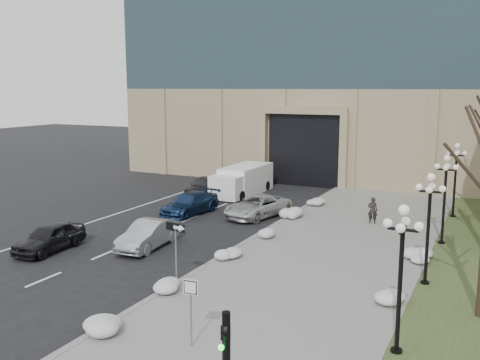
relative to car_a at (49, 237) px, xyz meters
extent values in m
cube|color=gray|center=(12.86, 4.81, -0.64)|extent=(9.00, 40.00, 0.12)
cube|color=gray|center=(8.36, 4.81, -0.63)|extent=(0.30, 40.00, 0.14)
cube|color=#394723|center=(19.36, 4.81, -0.65)|extent=(4.00, 40.00, 0.10)
cube|color=tan|center=(7.36, 32.81, 3.30)|extent=(40.00, 20.00, 8.00)
cube|color=black|center=(5.36, 23.81, 2.30)|extent=(6.00, 2.50, 6.00)
cube|color=tan|center=(5.36, 22.41, 5.60)|extent=(7.50, 0.60, 0.60)
cube|color=tan|center=(1.86, 22.41, 2.30)|extent=(0.60, 0.60, 6.00)
cube|color=tan|center=(8.86, 22.41, 2.30)|extent=(0.60, 0.60, 6.00)
imported|color=black|center=(0.00, 0.00, 0.00)|extent=(1.86, 4.18, 1.40)
imported|color=#A1A5A9|center=(4.15, 2.61, 0.00)|extent=(1.82, 4.35, 1.40)
imported|color=navy|center=(2.16, 9.94, -0.01)|extent=(2.46, 4.96, 1.38)
imported|color=silver|center=(6.46, 11.16, -0.01)|extent=(3.45, 5.36, 1.38)
imported|color=#323237|center=(-0.25, 15.76, 0.01)|extent=(2.22, 4.36, 1.42)
imported|color=black|center=(13.49, 12.27, 0.22)|extent=(0.63, 0.46, 1.61)
cube|color=white|center=(2.35, 18.02, 0.37)|extent=(2.37, 5.34, 2.13)
cube|color=white|center=(2.34, 14.82, 0.26)|extent=(2.25, 1.72, 1.71)
cylinder|color=black|center=(1.27, 15.04, -0.33)|extent=(0.27, 0.75, 0.75)
cylinder|color=black|center=(3.41, 15.03, -0.33)|extent=(0.27, 0.75, 0.75)
cylinder|color=black|center=(1.29, 19.63, -0.33)|extent=(0.27, 0.75, 0.75)
cylinder|color=black|center=(3.43, 19.62, -0.33)|extent=(0.27, 0.75, 0.75)
cylinder|color=slate|center=(8.47, -1.41, 0.64)|extent=(0.06, 0.06, 2.67)
cube|color=black|center=(8.47, -1.41, 1.87)|extent=(0.97, 0.18, 0.33)
cube|color=white|center=(8.62, -1.46, 1.87)|extent=(0.46, 0.08, 0.12)
cone|color=white|center=(8.88, -1.50, 1.87)|extent=(0.26, 0.30, 0.27)
cylinder|color=slate|center=(11.79, -5.68, 0.44)|extent=(0.06, 0.06, 2.27)
cube|color=white|center=(11.79, -5.68, 1.37)|extent=(0.50, 0.12, 0.50)
cube|color=black|center=(11.80, -5.70, 1.37)|extent=(0.43, 0.08, 0.43)
cube|color=white|center=(11.80, -5.71, 1.37)|extent=(0.37, 0.07, 0.37)
imported|color=black|center=(15.71, -10.77, 2.62)|extent=(0.34, 0.92, 0.18)
sphere|color=#19E533|center=(15.68, -10.91, 2.67)|extent=(0.12, 0.12, 0.12)
ellipsoid|color=silver|center=(8.72, -6.09, -0.40)|extent=(1.10, 1.60, 0.36)
ellipsoid|color=silver|center=(8.62, -2.21, -0.40)|extent=(1.10, 1.60, 0.36)
ellipsoid|color=silver|center=(8.95, 2.46, -0.40)|extent=(1.10, 1.60, 0.36)
ellipsoid|color=silver|center=(8.98, 6.59, -0.40)|extent=(1.10, 1.60, 0.36)
ellipsoid|color=silver|center=(8.48, 11.16, -0.40)|extent=(1.10, 1.60, 0.36)
ellipsoid|color=silver|center=(9.04, 15.73, -0.40)|extent=(1.10, 1.60, 0.36)
ellipsoid|color=silver|center=(16.73, 0.16, -0.40)|extent=(1.10, 1.60, 0.36)
ellipsoid|color=silver|center=(16.94, 6.24, -0.40)|extent=(1.10, 1.60, 0.36)
cylinder|color=black|center=(17.66, -3.19, -0.60)|extent=(0.36, 0.36, 0.20)
cylinder|color=black|center=(17.66, -3.19, 1.30)|extent=(0.14, 0.14, 4.00)
cylinder|color=black|center=(17.66, -3.19, 3.30)|extent=(0.10, 0.90, 0.10)
cylinder|color=black|center=(17.66, -3.19, 3.30)|extent=(0.90, 0.10, 0.10)
sphere|color=white|center=(17.66, -3.19, 3.90)|extent=(0.32, 0.32, 0.32)
sphere|color=white|center=(18.11, -3.19, 3.45)|extent=(0.28, 0.28, 0.28)
sphere|color=white|center=(17.21, -3.19, 3.45)|extent=(0.28, 0.28, 0.28)
sphere|color=white|center=(17.66, -2.74, 3.45)|extent=(0.28, 0.28, 0.28)
sphere|color=white|center=(17.66, -3.64, 3.45)|extent=(0.28, 0.28, 0.28)
cylinder|color=black|center=(17.66, 3.31, -0.60)|extent=(0.36, 0.36, 0.20)
cylinder|color=black|center=(17.66, 3.31, 1.30)|extent=(0.14, 0.14, 4.00)
cylinder|color=black|center=(17.66, 3.31, 3.30)|extent=(0.10, 0.90, 0.10)
cylinder|color=black|center=(17.66, 3.31, 3.30)|extent=(0.90, 0.10, 0.10)
sphere|color=white|center=(17.66, 3.31, 3.90)|extent=(0.32, 0.32, 0.32)
sphere|color=white|center=(18.11, 3.31, 3.45)|extent=(0.28, 0.28, 0.28)
sphere|color=white|center=(17.21, 3.31, 3.45)|extent=(0.28, 0.28, 0.28)
sphere|color=white|center=(17.66, 3.76, 3.45)|extent=(0.28, 0.28, 0.28)
sphere|color=white|center=(17.66, 2.86, 3.45)|extent=(0.28, 0.28, 0.28)
cylinder|color=black|center=(17.66, 9.81, -0.60)|extent=(0.36, 0.36, 0.20)
cylinder|color=black|center=(17.66, 9.81, 1.30)|extent=(0.14, 0.14, 4.00)
cylinder|color=black|center=(17.66, 9.81, 3.30)|extent=(0.10, 0.90, 0.10)
cylinder|color=black|center=(17.66, 9.81, 3.30)|extent=(0.90, 0.10, 0.10)
sphere|color=white|center=(17.66, 9.81, 3.90)|extent=(0.32, 0.32, 0.32)
sphere|color=white|center=(18.11, 9.81, 3.45)|extent=(0.28, 0.28, 0.28)
sphere|color=white|center=(17.21, 9.81, 3.45)|extent=(0.28, 0.28, 0.28)
sphere|color=white|center=(17.66, 10.26, 3.45)|extent=(0.28, 0.28, 0.28)
sphere|color=white|center=(17.66, 9.36, 3.45)|extent=(0.28, 0.28, 0.28)
cylinder|color=black|center=(17.66, 16.31, -0.60)|extent=(0.36, 0.36, 0.20)
cylinder|color=black|center=(17.66, 16.31, 1.30)|extent=(0.14, 0.14, 4.00)
cylinder|color=black|center=(17.66, 16.31, 3.30)|extent=(0.10, 0.90, 0.10)
cylinder|color=black|center=(17.66, 16.31, 3.30)|extent=(0.90, 0.10, 0.10)
sphere|color=white|center=(17.66, 16.31, 3.90)|extent=(0.32, 0.32, 0.32)
sphere|color=white|center=(18.11, 16.31, 3.45)|extent=(0.28, 0.28, 0.28)
sphere|color=white|center=(17.21, 16.31, 3.45)|extent=(0.28, 0.28, 0.28)
sphere|color=white|center=(17.66, 16.76, 3.45)|extent=(0.28, 0.28, 0.28)
sphere|color=white|center=(17.66, 15.86, 3.45)|extent=(0.28, 0.28, 0.28)
camera|label=1|loc=(20.09, -19.09, 7.47)|focal=40.00mm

